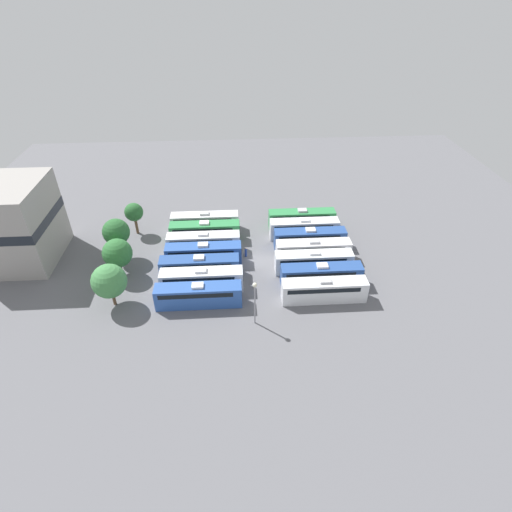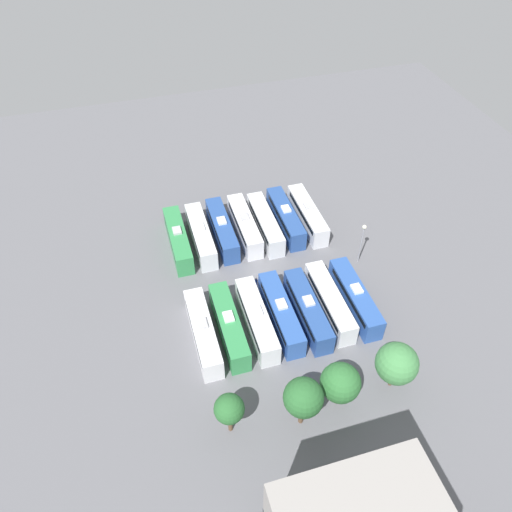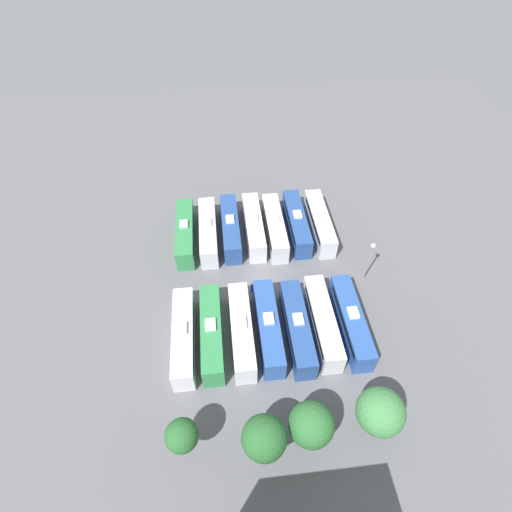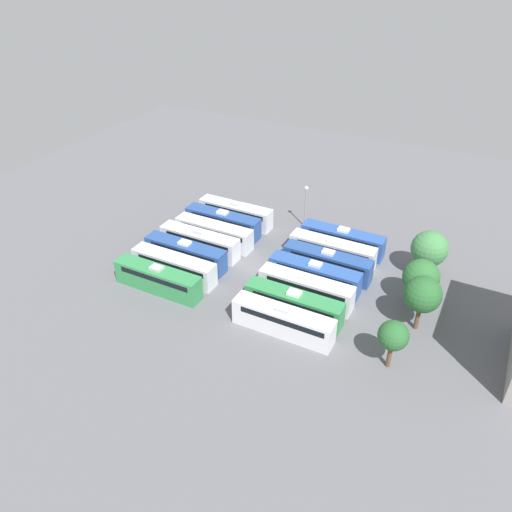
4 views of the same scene
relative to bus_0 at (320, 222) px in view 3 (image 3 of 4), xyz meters
name	(u,v)px [view 3 (image 3 of 4)]	position (x,y,z in m)	size (l,w,h in m)	color
ground_plane	(260,280)	(10.08, 8.69, -1.78)	(115.51, 115.51, 0.00)	slate
bus_0	(320,222)	(0.00, 0.00, 0.00)	(2.45, 11.99, 3.60)	silver
bus_1	(297,223)	(3.45, -0.27, 0.00)	(2.45, 11.99, 3.60)	#284C93
bus_2	(275,227)	(6.85, 0.25, 0.00)	(2.45, 11.99, 3.60)	silver
bus_3	(254,226)	(9.93, -0.25, 0.00)	(2.45, 11.99, 3.60)	silver
bus_4	(231,228)	(13.39, -0.30, 0.00)	(2.45, 11.99, 3.60)	#284C93
bus_5	(208,231)	(16.71, 0.12, 0.00)	(2.45, 11.99, 3.60)	silver
bus_6	(185,233)	(20.05, 0.02, 0.00)	(2.45, 11.99, 3.60)	#338C4C
bus_7	(351,321)	(0.05, 17.60, 0.00)	(2.45, 11.99, 3.60)	#2D56A8
bus_8	(323,322)	(3.47, 17.32, 0.00)	(2.45, 11.99, 3.60)	silver
bus_9	(297,327)	(6.64, 17.77, 0.00)	(2.45, 11.99, 3.60)	#284C93
bus_10	(268,327)	(10.05, 17.33, 0.00)	(2.45, 11.99, 3.60)	#2D56A8
bus_11	(242,330)	(13.26, 17.47, 0.00)	(2.45, 11.99, 3.60)	silver
bus_12	(212,333)	(16.80, 17.40, 0.00)	(2.45, 11.99, 3.60)	#338C4C
bus_13	(184,336)	(20.07, 17.53, 0.00)	(2.45, 11.99, 3.60)	silver
worker_person	(252,288)	(11.32, 10.53, -1.00)	(0.36, 0.36, 1.68)	navy
light_pole	(370,255)	(-4.07, 10.00, 2.93)	(0.60, 0.60, 6.82)	gray
tree_0	(380,412)	(0.86, 29.46, 2.37)	(4.77, 4.77, 6.55)	brown
tree_1	(311,425)	(7.68, 29.86, 2.23)	(4.42, 4.42, 6.24)	brown
tree_2	(264,438)	(12.29, 30.87, 3.10)	(4.22, 4.22, 7.03)	brown
tree_3	(182,436)	(19.76, 29.61, 2.43)	(3.20, 3.20, 5.87)	brown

